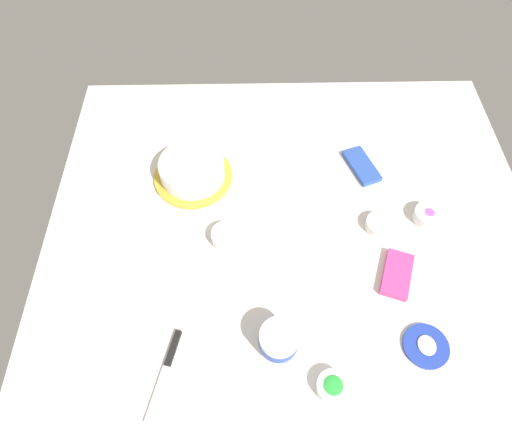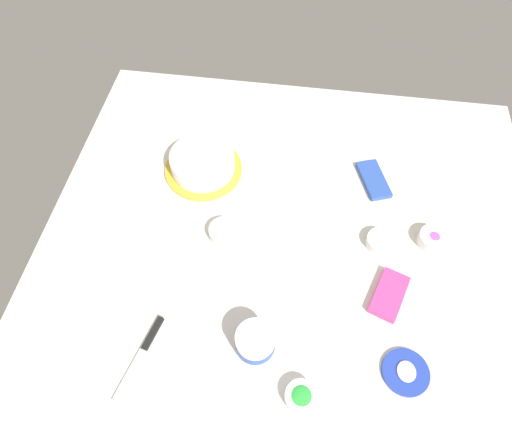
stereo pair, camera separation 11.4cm
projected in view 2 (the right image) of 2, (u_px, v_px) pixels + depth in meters
The scene contains 11 objects.
ground_plane at pixel (288, 258), 1.29m from camera, with size 1.54×1.54×0.00m, color silver.
frosted_cake at pixel (203, 162), 1.44m from camera, with size 0.26×0.26×0.09m.
frosting_tub at pixel (255, 342), 1.11m from camera, with size 0.11×0.11×0.08m.
frosting_tub_lid at pixel (406, 372), 1.11m from camera, with size 0.12×0.12×0.02m.
spreading_knife at pixel (144, 350), 1.14m from camera, with size 0.23×0.08×0.01m.
sprinkle_bowl_orange at pixel (224, 232), 1.32m from camera, with size 0.09×0.09×0.04m.
sprinkle_bowl_green at pixel (301, 397), 1.06m from camera, with size 0.08×0.08×0.04m.
sprinkle_bowl_pink at pixel (380, 241), 1.31m from camera, with size 0.08×0.08×0.03m.
sprinkle_bowl_rainbow at pixel (433, 239), 1.30m from camera, with size 0.09×0.09×0.04m.
candy_box_lower at pixel (389, 295), 1.22m from camera, with size 0.15×0.08×0.02m, color #E53D8E.
candy_box_upper at pixel (374, 180), 1.44m from camera, with size 0.16×0.07×0.02m, color #2D51B2.
Camera 2 is at (-0.61, 0.01, 1.15)m, focal length 30.11 mm.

